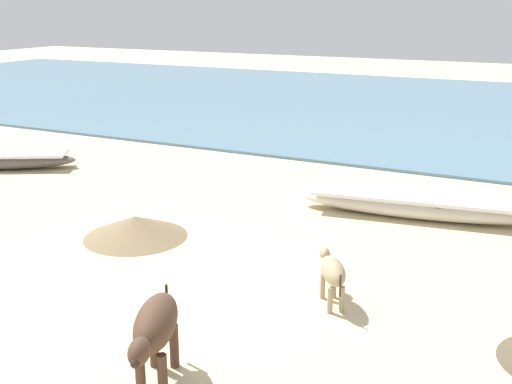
% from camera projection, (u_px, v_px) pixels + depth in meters
% --- Properties ---
extents(ground, '(80.00, 80.00, 0.00)m').
position_uv_depth(ground, '(145.00, 290.00, 9.02)').
color(ground, beige).
extents(sea_water, '(60.00, 20.00, 0.08)m').
position_uv_depth(sea_water, '(417.00, 107.00, 24.59)').
color(sea_water, slate).
rests_on(sea_water, ground).
extents(fishing_boat_0, '(4.79, 1.51, 0.64)m').
position_uv_depth(fishing_boat_0, '(419.00, 205.00, 12.05)').
color(fishing_boat_0, beige).
rests_on(fishing_boat_0, ground).
extents(cow_adult_dark, '(0.85, 1.45, 0.97)m').
position_uv_depth(cow_adult_dark, '(155.00, 328.00, 6.59)').
color(cow_adult_dark, '#4C3323').
rests_on(cow_adult_dark, ground).
extents(calf_near_dun, '(0.74, 0.96, 0.68)m').
position_uv_depth(calf_near_dun, '(332.00, 272.00, 8.48)').
color(calf_near_dun, tan).
rests_on(calf_near_dun, ground).
extents(debris_pile_1, '(2.53, 2.53, 0.40)m').
position_uv_depth(debris_pile_1, '(135.00, 227.00, 11.02)').
color(debris_pile_1, '#7A6647').
rests_on(debris_pile_1, ground).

